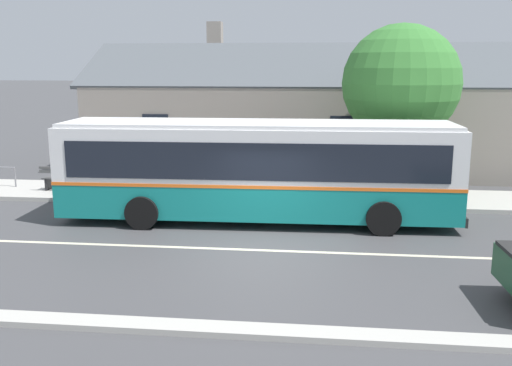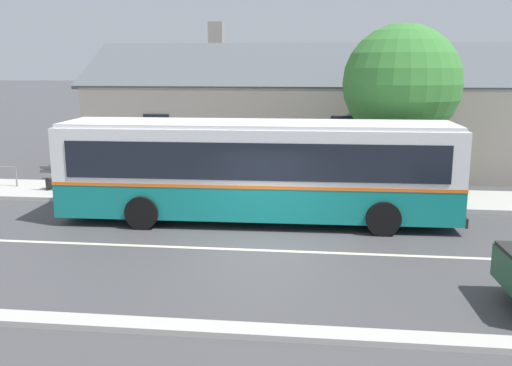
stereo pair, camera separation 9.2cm
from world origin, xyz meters
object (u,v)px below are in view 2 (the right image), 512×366
(street_tree_primary, at_px, (402,89))
(bike_rack, at_px, (3,173))
(transit_bus, at_px, (258,168))
(bench_by_building, at_px, (66,179))

(street_tree_primary, xyz_separation_m, bike_rack, (-15.10, -0.72, -3.26))
(street_tree_primary, bearing_deg, bike_rack, -177.29)
(transit_bus, relative_size, bike_rack, 10.49)
(transit_bus, xyz_separation_m, bench_by_building, (-7.56, 2.84, -1.09))
(bench_by_building, height_order, street_tree_primary, street_tree_primary)
(bench_by_building, xyz_separation_m, street_tree_primary, (12.32, 1.13, 3.37))
(transit_bus, bearing_deg, bike_rack, 162.51)
(transit_bus, xyz_separation_m, street_tree_primary, (4.77, 3.97, 2.28))
(transit_bus, bearing_deg, street_tree_primary, 39.79)
(bench_by_building, bearing_deg, transit_bus, -20.59)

